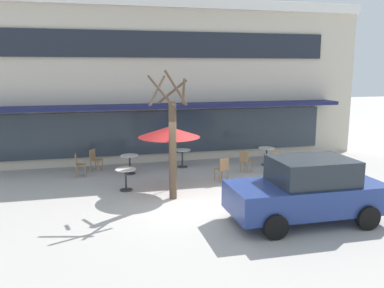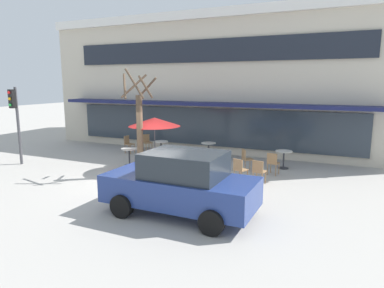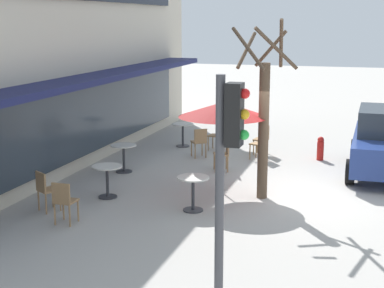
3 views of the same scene
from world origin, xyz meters
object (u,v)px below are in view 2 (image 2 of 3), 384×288
at_px(cafe_chair_2, 273,162).
at_px(cafe_chair_3, 206,160).
at_px(cafe_chair_6, 240,169).
at_px(fire_hydrant, 239,188).
at_px(parked_sedan, 181,183).
at_px(cafe_chair_0, 259,170).
at_px(cafe_chair_1, 128,143).
at_px(cafe_chair_5, 246,158).
at_px(patio_umbrella_green_folded, 154,122).
at_px(traffic_light_pole, 15,113).
at_px(cafe_table_streetside, 161,146).
at_px(street_tree, 139,128).
at_px(cafe_table_near_wall, 129,154).
at_px(cafe_table_by_tree, 208,148).
at_px(cafe_table_mid_patio, 284,157).
at_px(cafe_chair_4, 147,141).

distance_m(cafe_chair_2, cafe_chair_3, 2.60).
xyz_separation_m(cafe_chair_6, fire_hydrant, (0.49, -1.71, -0.17)).
bearing_deg(parked_sedan, cafe_chair_0, 70.36).
distance_m(cafe_chair_1, cafe_chair_5, 6.53).
distance_m(cafe_chair_0, cafe_chair_3, 2.37).
xyz_separation_m(cafe_chair_2, cafe_chair_6, (-0.89, -1.53, 0.00)).
height_order(patio_umbrella_green_folded, fire_hydrant, patio_umbrella_green_folded).
bearing_deg(traffic_light_pole, cafe_chair_6, 7.96).
relative_size(cafe_table_streetside, street_tree, 0.19).
height_order(cafe_table_near_wall, street_tree, street_tree).
distance_m(cafe_table_by_tree, cafe_chair_5, 2.70).
height_order(cafe_table_mid_patio, cafe_chair_4, cafe_chair_4).
bearing_deg(parked_sedan, street_tree, 138.19).
xyz_separation_m(cafe_table_streetside, cafe_chair_1, (-1.94, 0.04, 0.01)).
relative_size(cafe_chair_5, fire_hydrant, 1.26).
height_order(cafe_table_streetside, cafe_chair_1, cafe_chair_1).
xyz_separation_m(cafe_table_by_tree, cafe_chair_6, (2.52, -3.27, 0.01)).
xyz_separation_m(cafe_table_streetside, cafe_table_mid_patio, (5.88, 0.07, 0.00)).
distance_m(cafe_chair_0, traffic_light_pole, 10.62).
height_order(cafe_chair_3, street_tree, street_tree).
xyz_separation_m(cafe_chair_1, cafe_chair_2, (7.62, -1.20, 0.00)).
height_order(cafe_table_streetside, patio_umbrella_green_folded, patio_umbrella_green_folded).
distance_m(cafe_chair_0, cafe_chair_2, 1.51).
relative_size(cafe_chair_2, parked_sedan, 0.21).
distance_m(patio_umbrella_green_folded, fire_hydrant, 4.87).
bearing_deg(cafe_chair_4, cafe_chair_5, -16.41).
bearing_deg(cafe_table_by_tree, cafe_chair_3, -69.96).
relative_size(cafe_chair_1, cafe_chair_3, 1.00).
distance_m(cafe_table_by_tree, cafe_table_mid_patio, 3.65).
xyz_separation_m(parked_sedan, fire_hydrant, (1.08, 1.86, -0.53)).
distance_m(patio_umbrella_green_folded, cafe_chair_0, 4.61).
height_order(patio_umbrella_green_folded, cafe_chair_1, patio_umbrella_green_folded).
bearing_deg(cafe_chair_6, cafe_table_streetside, 150.65).
bearing_deg(parked_sedan, cafe_table_streetside, 123.78).
relative_size(cafe_table_mid_patio, cafe_chair_3, 0.85).
distance_m(cafe_chair_3, cafe_chair_6, 1.74).
bearing_deg(cafe_chair_6, fire_hydrant, -74.11).
bearing_deg(cafe_table_near_wall, cafe_table_mid_patio, 19.95).
bearing_deg(cafe_chair_2, cafe_chair_1, 171.07).
bearing_deg(cafe_chair_0, cafe_table_near_wall, 175.45).
relative_size(cafe_chair_6, fire_hydrant, 1.26).
relative_size(cafe_chair_3, cafe_chair_4, 1.00).
distance_m(cafe_table_mid_patio, cafe_chair_3, 3.38).
height_order(cafe_table_by_tree, patio_umbrella_green_folded, patio_umbrella_green_folded).
distance_m(cafe_table_near_wall, fire_hydrant, 6.04).
distance_m(cafe_table_near_wall, cafe_table_streetside, 2.22).
relative_size(cafe_chair_3, traffic_light_pole, 0.26).
height_order(cafe_chair_0, street_tree, street_tree).
xyz_separation_m(cafe_chair_5, fire_hydrant, (0.75, -3.50, -0.17)).
distance_m(cafe_table_mid_patio, street_tree, 6.15).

